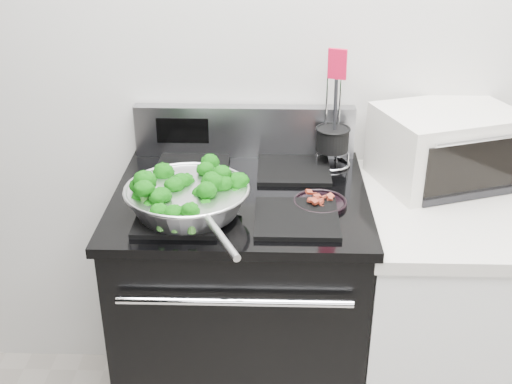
{
  "coord_description": "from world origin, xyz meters",
  "views": [
    {
      "loc": [
        -0.2,
        -0.37,
        1.84
      ],
      "look_at": [
        -0.25,
        1.36,
        0.98
      ],
      "focal_mm": 45.0,
      "sensor_mm": 36.0,
      "label": 1
    }
  ],
  "objects_px": {
    "bacon_plate": "(320,200)",
    "utensil_holder": "(332,146)",
    "toaster_oven": "(446,146)",
    "skillet": "(188,198)",
    "gas_range": "(242,313)"
  },
  "relations": [
    {
      "from": "skillet",
      "to": "utensil_holder",
      "type": "distance_m",
      "value": 0.58
    },
    {
      "from": "skillet",
      "to": "bacon_plate",
      "type": "distance_m",
      "value": 0.4
    },
    {
      "from": "utensil_holder",
      "to": "toaster_oven",
      "type": "distance_m",
      "value": 0.37
    },
    {
      "from": "skillet",
      "to": "toaster_oven",
      "type": "distance_m",
      "value": 0.88
    },
    {
      "from": "skillet",
      "to": "toaster_oven",
      "type": "xyz_separation_m",
      "value": [
        0.81,
        0.33,
        0.04
      ]
    },
    {
      "from": "skillet",
      "to": "utensil_holder",
      "type": "height_order",
      "value": "utensil_holder"
    },
    {
      "from": "utensil_holder",
      "to": "toaster_oven",
      "type": "relative_size",
      "value": 0.8
    },
    {
      "from": "bacon_plate",
      "to": "utensil_holder",
      "type": "bearing_deg",
      "value": 79.17
    },
    {
      "from": "utensil_holder",
      "to": "skillet",
      "type": "bearing_deg",
      "value": -120.89
    },
    {
      "from": "gas_range",
      "to": "skillet",
      "type": "relative_size",
      "value": 2.07
    },
    {
      "from": "gas_range",
      "to": "toaster_oven",
      "type": "relative_size",
      "value": 2.23
    },
    {
      "from": "skillet",
      "to": "toaster_oven",
      "type": "height_order",
      "value": "toaster_oven"
    },
    {
      "from": "toaster_oven",
      "to": "gas_range",
      "type": "bearing_deg",
      "value": 175.37
    },
    {
      "from": "bacon_plate",
      "to": "utensil_holder",
      "type": "distance_m",
      "value": 0.31
    },
    {
      "from": "gas_range",
      "to": "bacon_plate",
      "type": "relative_size",
      "value": 6.95
    }
  ]
}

